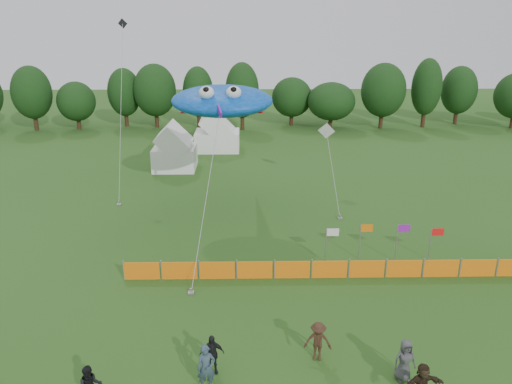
{
  "coord_description": "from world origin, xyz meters",
  "views": [
    {
      "loc": [
        -0.42,
        -16.83,
        13.28
      ],
      "look_at": [
        0.0,
        6.0,
        5.2
      ],
      "focal_mm": 35.0,
      "sensor_mm": 36.0,
      "label": 1
    }
  ],
  "objects_px": {
    "spectator_d": "(212,354)",
    "spectator_a": "(206,368)",
    "tent_left": "(175,150)",
    "tent_right": "(217,135)",
    "spectator_f": "(422,384)",
    "stingray_kite": "(222,100)",
    "spectator_e": "(405,360)",
    "barrier_fence": "(329,269)",
    "spectator_c": "(318,341)"
  },
  "relations": [
    {
      "from": "tent_right",
      "to": "spectator_a",
      "type": "xyz_separation_m",
      "value": [
        1.53,
        -35.57,
        -0.7
      ]
    },
    {
      "from": "tent_right",
      "to": "spectator_d",
      "type": "bearing_deg",
      "value": -87.25
    },
    {
      "from": "spectator_f",
      "to": "spectator_d",
      "type": "bearing_deg",
      "value": 153.32
    },
    {
      "from": "tent_right",
      "to": "spectator_a",
      "type": "height_order",
      "value": "tent_right"
    },
    {
      "from": "spectator_c",
      "to": "spectator_f",
      "type": "xyz_separation_m",
      "value": [
        3.41,
        -2.49,
        -0.04
      ]
    },
    {
      "from": "spectator_a",
      "to": "stingray_kite",
      "type": "height_order",
      "value": "stingray_kite"
    },
    {
      "from": "barrier_fence",
      "to": "spectator_c",
      "type": "relative_size",
      "value": 12.7
    },
    {
      "from": "tent_left",
      "to": "spectator_e",
      "type": "height_order",
      "value": "tent_left"
    },
    {
      "from": "spectator_e",
      "to": "spectator_f",
      "type": "height_order",
      "value": "spectator_e"
    },
    {
      "from": "tent_left",
      "to": "barrier_fence",
      "type": "bearing_deg",
      "value": -61.91
    },
    {
      "from": "tent_left",
      "to": "spectator_e",
      "type": "relative_size",
      "value": 2.2
    },
    {
      "from": "tent_left",
      "to": "spectator_d",
      "type": "xyz_separation_m",
      "value": [
        5.19,
        -27.99,
        -0.87
      ]
    },
    {
      "from": "spectator_a",
      "to": "spectator_e",
      "type": "bearing_deg",
      "value": -8.42
    },
    {
      "from": "barrier_fence",
      "to": "spectator_a",
      "type": "height_order",
      "value": "spectator_a"
    },
    {
      "from": "barrier_fence",
      "to": "spectator_c",
      "type": "distance_m",
      "value": 6.91
    },
    {
      "from": "barrier_fence",
      "to": "spectator_e",
      "type": "bearing_deg",
      "value": -78.57
    },
    {
      "from": "spectator_e",
      "to": "stingray_kite",
      "type": "relative_size",
      "value": 0.09
    },
    {
      "from": "spectator_c",
      "to": "spectator_e",
      "type": "distance_m",
      "value": 3.39
    },
    {
      "from": "barrier_fence",
      "to": "spectator_f",
      "type": "height_order",
      "value": "spectator_f"
    },
    {
      "from": "spectator_c",
      "to": "spectator_d",
      "type": "bearing_deg",
      "value": -163.69
    },
    {
      "from": "spectator_a",
      "to": "spectator_c",
      "type": "height_order",
      "value": "spectator_a"
    },
    {
      "from": "tent_left",
      "to": "tent_right",
      "type": "height_order",
      "value": "tent_left"
    },
    {
      "from": "barrier_fence",
      "to": "spectator_c",
      "type": "bearing_deg",
      "value": -102.95
    },
    {
      "from": "spectator_a",
      "to": "spectator_c",
      "type": "distance_m",
      "value": 4.68
    },
    {
      "from": "tent_left",
      "to": "spectator_a",
      "type": "xyz_separation_m",
      "value": [
        5.05,
        -28.92,
        -0.76
      ]
    },
    {
      "from": "spectator_e",
      "to": "spectator_f",
      "type": "xyz_separation_m",
      "value": [
        0.25,
        -1.25,
        -0.05
      ]
    },
    {
      "from": "barrier_fence",
      "to": "stingray_kite",
      "type": "relative_size",
      "value": 1.09
    },
    {
      "from": "spectator_d",
      "to": "spectator_e",
      "type": "xyz_separation_m",
      "value": [
        7.4,
        -0.55,
        0.04
      ]
    },
    {
      "from": "barrier_fence",
      "to": "spectator_e",
      "type": "distance_m",
      "value": 8.13
    },
    {
      "from": "spectator_d",
      "to": "spectator_e",
      "type": "distance_m",
      "value": 7.42
    },
    {
      "from": "tent_right",
      "to": "stingray_kite",
      "type": "bearing_deg",
      "value": -85.19
    },
    {
      "from": "spectator_d",
      "to": "spectator_f",
      "type": "relative_size",
      "value": 1.01
    },
    {
      "from": "stingray_kite",
      "to": "barrier_fence",
      "type": "bearing_deg",
      "value": -58.54
    },
    {
      "from": "tent_left",
      "to": "spectator_d",
      "type": "relative_size",
      "value": 2.29
    },
    {
      "from": "spectator_e",
      "to": "stingray_kite",
      "type": "distance_m",
      "value": 20.58
    },
    {
      "from": "spectator_a",
      "to": "spectator_f",
      "type": "height_order",
      "value": "spectator_a"
    },
    {
      "from": "tent_left",
      "to": "stingray_kite",
      "type": "relative_size",
      "value": 0.19
    },
    {
      "from": "tent_right",
      "to": "stingray_kite",
      "type": "relative_size",
      "value": 0.23
    },
    {
      "from": "barrier_fence",
      "to": "spectator_a",
      "type": "distance_m",
      "value": 10.25
    },
    {
      "from": "tent_right",
      "to": "barrier_fence",
      "type": "xyz_separation_m",
      "value": [
        7.45,
        -27.22,
        -1.15
      ]
    },
    {
      "from": "spectator_d",
      "to": "spectator_a",
      "type": "bearing_deg",
      "value": -108.93
    },
    {
      "from": "tent_left",
      "to": "barrier_fence",
      "type": "height_order",
      "value": "tent_left"
    },
    {
      "from": "spectator_a",
      "to": "spectator_d",
      "type": "height_order",
      "value": "spectator_a"
    },
    {
      "from": "spectator_a",
      "to": "spectator_e",
      "type": "relative_size",
      "value": 1.08
    },
    {
      "from": "spectator_a",
      "to": "spectator_e",
      "type": "xyz_separation_m",
      "value": [
        7.54,
        0.39,
        -0.07
      ]
    },
    {
      "from": "tent_left",
      "to": "spectator_d",
      "type": "distance_m",
      "value": 28.47
    },
    {
      "from": "barrier_fence",
      "to": "spectator_c",
      "type": "height_order",
      "value": "spectator_c"
    },
    {
      "from": "spectator_a",
      "to": "stingray_kite",
      "type": "relative_size",
      "value": 0.09
    },
    {
      "from": "spectator_a",
      "to": "stingray_kite",
      "type": "distance_m",
      "value": 19.46
    },
    {
      "from": "tent_left",
      "to": "stingray_kite",
      "type": "distance_m",
      "value": 13.44
    }
  ]
}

